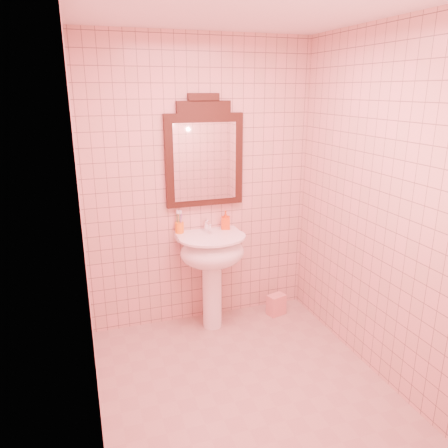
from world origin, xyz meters
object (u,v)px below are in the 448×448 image
object	(u,v)px
toothbrush_cup	(179,227)
mirror	(204,155)
soap_dispenser	(226,220)
towel	(276,305)
pedestal_sink	(212,258)

from	to	relation	value
toothbrush_cup	mirror	bearing A→B (deg)	6.09
mirror	toothbrush_cup	distance (m)	0.65
toothbrush_cup	soap_dispenser	xyz separation A→B (m)	(0.41, -0.02, 0.03)
toothbrush_cup	soap_dispenser	size ratio (longest dim) A/B	1.06
mirror	toothbrush_cup	world-z (taller)	mirror
soap_dispenser	mirror	bearing A→B (deg)	-179.14
towel	pedestal_sink	bearing A→B (deg)	-178.27
toothbrush_cup	towel	xyz separation A→B (m)	(0.88, -0.16, -0.81)
soap_dispenser	towel	world-z (taller)	soap_dispenser
toothbrush_cup	towel	world-z (taller)	toothbrush_cup
pedestal_sink	toothbrush_cup	world-z (taller)	toothbrush_cup
soap_dispenser	towel	distance (m)	0.98
mirror	pedestal_sink	bearing A→B (deg)	-90.00
pedestal_sink	soap_dispenser	size ratio (longest dim) A/B	5.20
soap_dispenser	towel	bearing A→B (deg)	0.84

